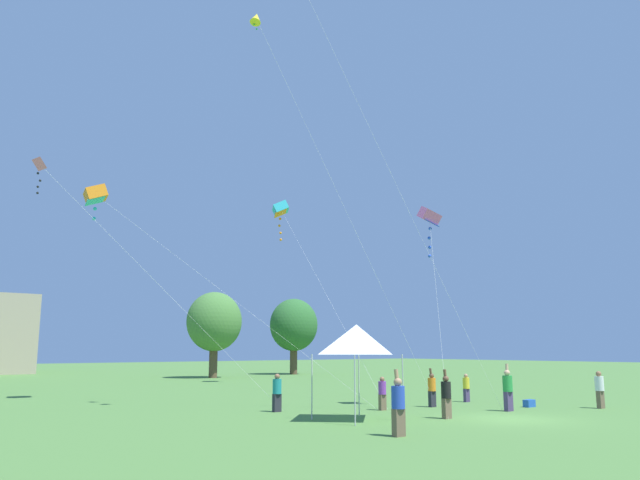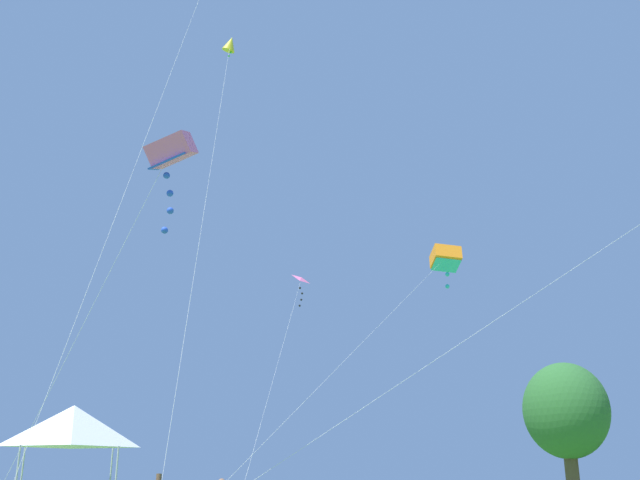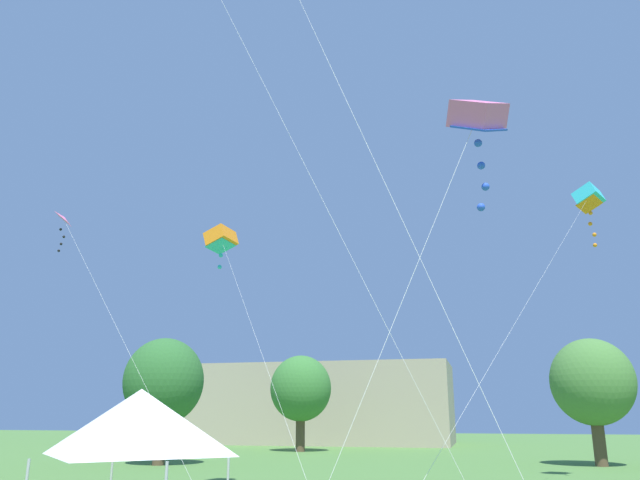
# 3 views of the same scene
# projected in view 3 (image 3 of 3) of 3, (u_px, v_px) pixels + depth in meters

# --- Properties ---
(distant_building) EXTENTS (34.10, 13.40, 8.86)m
(distant_building) POSITION_uv_depth(u_px,v_px,m) (305.00, 404.00, 73.64)
(distant_building) COLOR tan
(distant_building) RESTS_ON ground
(tree_near_right) EXTENTS (5.71, 5.14, 8.61)m
(tree_near_right) POSITION_uv_depth(u_px,v_px,m) (301.00, 389.00, 57.97)
(tree_near_right) COLOR brown
(tree_near_right) RESTS_ON ground
(tree_far_left) EXTENTS (5.58, 5.03, 8.43)m
(tree_far_left) POSITION_uv_depth(u_px,v_px,m) (164.00, 382.00, 42.97)
(tree_far_left) COLOR brown
(tree_far_left) RESTS_ON ground
(tree_far_right) EXTENTS (5.50, 4.95, 8.29)m
(tree_far_right) POSITION_uv_depth(u_px,v_px,m) (592.00, 382.00, 41.99)
(tree_far_right) COLOR brown
(tree_far_right) RESTS_ON ground
(festival_tent) EXTENTS (2.86, 2.86, 3.76)m
(festival_tent) POSITION_uv_depth(u_px,v_px,m) (139.00, 422.00, 11.62)
(festival_tent) COLOR #B7B7BC
(festival_tent) RESTS_ON ground
(kite_cyan_box_1) EXTENTS (9.59, 21.82, 15.04)m
(kite_cyan_box_1) POSITION_uv_depth(u_px,v_px,m) (589.00, 199.00, 32.99)
(kite_cyan_box_1) COLOR silver
(kite_cyan_box_1) RESTS_ON ground
(kite_pink_delta_2) EXTENTS (10.17, 5.78, 11.37)m
(kite_pink_delta_2) POSITION_uv_depth(u_px,v_px,m) (65.00, 223.00, 25.48)
(kite_pink_delta_2) COLOR silver
(kite_pink_delta_2) RESTS_ON ground
(kite_pink_box_3) EXTENTS (4.18, 4.39, 10.03)m
(kite_pink_box_3) POSITION_uv_depth(u_px,v_px,m) (478.00, 118.00, 13.24)
(kite_pink_box_3) COLOR silver
(kite_pink_box_3) RESTS_ON ground
(kite_orange_box_4) EXTENTS (9.63, 14.32, 11.99)m
(kite_orange_box_4) POSITION_uv_depth(u_px,v_px,m) (221.00, 239.00, 29.92)
(kite_orange_box_4) COLOR silver
(kite_orange_box_4) RESTS_ON ground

